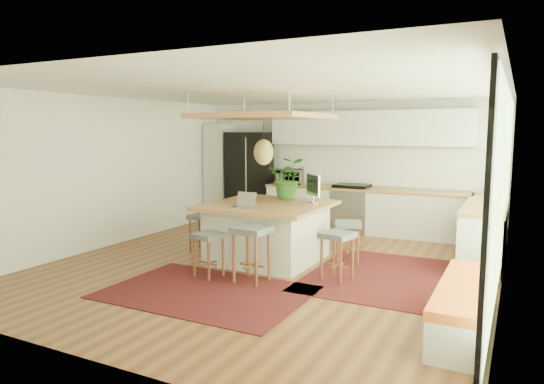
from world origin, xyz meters
The scene contains 33 objects.
floor centered at (0.00, 0.00, 0.00)m, with size 7.00×7.00×0.00m, color #552D18.
ceiling centered at (0.00, 0.00, 2.70)m, with size 7.00×7.00×0.00m, color white.
wall_back centered at (0.00, 3.50, 1.35)m, with size 6.50×6.50×0.00m, color silver.
wall_front centered at (0.00, -3.50, 1.35)m, with size 6.50×6.50×0.00m, color silver.
wall_left centered at (-3.25, 0.00, 1.35)m, with size 7.00×7.00×0.00m, color silver.
wall_right centered at (3.25, 0.00, 1.35)m, with size 7.00×7.00×0.00m, color silver.
window_wall centered at (3.22, 0.00, 1.40)m, with size 0.10×6.20×2.60m, color black, non-canonical shape.
pantry centered at (-2.95, 3.18, 1.12)m, with size 0.55×0.60×2.25m, color silver.
back_counter_base centered at (0.55, 3.18, 0.44)m, with size 4.20×0.60×0.88m, color silver.
back_counter_top centered at (0.55, 3.18, 0.90)m, with size 4.24×0.64×0.05m, color #976135.
backsplash centered at (0.55, 3.48, 1.35)m, with size 4.20×0.02×0.80m, color white.
upper_cabinets centered at (0.55, 3.32, 2.15)m, with size 4.20×0.34×0.70m, color silver.
range centered at (0.30, 3.18, 0.50)m, with size 0.76×0.62×1.00m, color #A5A5AA, non-canonical shape.
right_counter_base centered at (2.93, 2.00, 0.44)m, with size 0.60×2.50×0.88m, color silver.
right_counter_top centered at (2.93, 2.00, 0.90)m, with size 0.64×2.54×0.05m, color #976135.
window_bench centered at (2.95, -1.20, 0.25)m, with size 0.52×2.00×0.50m, color silver, non-canonical shape.
ceiling_panel centered at (-0.30, 0.40, 2.05)m, with size 1.86×1.86×0.80m, color #976135, non-canonical shape.
rug_near centered at (-0.17, -1.44, 0.01)m, with size 2.60×1.80×0.01m, color black.
rug_right centered at (1.60, 0.31, 0.01)m, with size 1.80×2.60×0.01m, color black.
fridge centered at (-2.11, 3.17, 0.93)m, with size 1.02×0.80×2.06m, color black, non-canonical shape.
island centered at (-0.20, 0.36, 0.47)m, with size 1.85×1.85×0.93m, color #976135, non-canonical shape.
stool_near_left centered at (-0.52, -0.87, 0.35)m, with size 0.38×0.38×0.65m, color #4E5456, non-canonical shape.
stool_near_right centered at (0.14, -0.79, 0.35)m, with size 0.46×0.46×0.79m, color #4E5456, non-canonical shape.
stool_right_front centered at (1.18, -0.19, 0.35)m, with size 0.41×0.41×0.69m, color #4E5456, non-canonical shape.
stool_right_back centered at (1.03, 0.72, 0.35)m, with size 0.40×0.40×0.68m, color #4E5456, non-canonical shape.
stool_left_side centered at (-1.49, 0.35, 0.35)m, with size 0.39×0.39×0.65m, color #4E5456, non-canonical shape.
laptop centered at (-0.35, -0.18, 1.05)m, with size 0.33×0.35×0.24m, color #A5A5AA, non-canonical shape.
monitor centered at (0.42, 0.75, 1.19)m, with size 0.51×0.18×0.47m, color #A5A5AA, non-canonical shape.
microwave centered at (-1.11, 3.12, 1.13)m, with size 0.60×0.33×0.41m, color #A5A5AA.
island_plant centered at (-0.14, 1.00, 1.21)m, with size 0.64×0.72×0.56m, color #1E4C19.
island_bowl centered at (-0.81, 0.75, 0.95)m, with size 0.19×0.19×0.05m, color white.
island_bottle_0 centered at (-0.75, 0.46, 1.03)m, with size 0.07×0.07×0.19m, color #39A5E6.
island_bottle_1 centered at (-0.60, 0.21, 1.03)m, with size 0.07×0.07×0.19m, color silver.
Camera 1 is at (3.39, -6.53, 2.09)m, focal length 32.26 mm.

